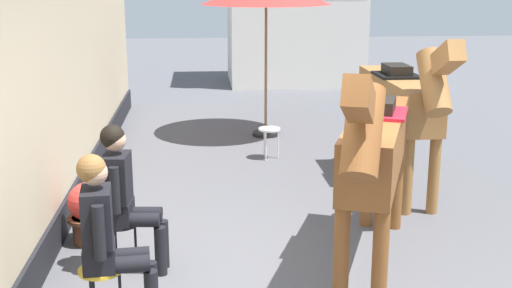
{
  "coord_description": "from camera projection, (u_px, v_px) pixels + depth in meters",
  "views": [
    {
      "loc": [
        -0.93,
        -5.15,
        2.7
      ],
      "look_at": [
        -0.4,
        1.2,
        1.05
      ],
      "focal_mm": 47.09,
      "sensor_mm": 36.0,
      "label": 1
    }
  ],
  "objects": [
    {
      "name": "saddled_horse_far",
      "position": [
        401.0,
        100.0,
        8.23
      ],
      "size": [
        0.51,
        3.0,
        2.06
      ],
      "color": "#9E6B38",
      "rests_on": "ground_plane"
    },
    {
      "name": "flower_planter_far",
      "position": [
        88.0,
        212.0,
        6.79
      ],
      "size": [
        0.43,
        0.43,
        0.64
      ],
      "color": "brown",
      "rests_on": "ground_plane"
    },
    {
      "name": "spare_stool_white",
      "position": [
        269.0,
        132.0,
        9.86
      ],
      "size": [
        0.32,
        0.32,
        0.46
      ],
      "color": "white",
      "rests_on": "ground_plane"
    },
    {
      "name": "pub_facade_wall",
      "position": [
        36.0,
        93.0,
        6.58
      ],
      "size": [
        0.34,
        14.0,
        3.4
      ],
      "color": "#CCB793",
      "rests_on": "ground_plane"
    },
    {
      "name": "saddled_horse_near",
      "position": [
        375.0,
        148.0,
        6.0
      ],
      "size": [
        1.29,
        2.86,
        2.06
      ],
      "color": "brown",
      "rests_on": "ground_plane"
    },
    {
      "name": "seated_visitor_far",
      "position": [
        125.0,
        191.0,
        6.04
      ],
      "size": [
        0.61,
        0.49,
        1.39
      ],
      "color": "black",
      "rests_on": "ground_plane"
    },
    {
      "name": "ground_plane",
      "position": [
        275.0,
        188.0,
        8.61
      ],
      "size": [
        40.0,
        40.0,
        0.0
      ],
      "primitive_type": "plane",
      "color": "#56565B"
    },
    {
      "name": "distant_cottage",
      "position": [
        294.0,
        9.0,
        16.47
      ],
      "size": [
        3.4,
        2.6,
        3.5
      ],
      "color": "silver",
      "rests_on": "ground_plane"
    },
    {
      "name": "seated_visitor_near",
      "position": [
        107.0,
        232.0,
        5.1
      ],
      "size": [
        0.61,
        0.49,
        1.39
      ],
      "color": "gold",
      "rests_on": "ground_plane"
    }
  ]
}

